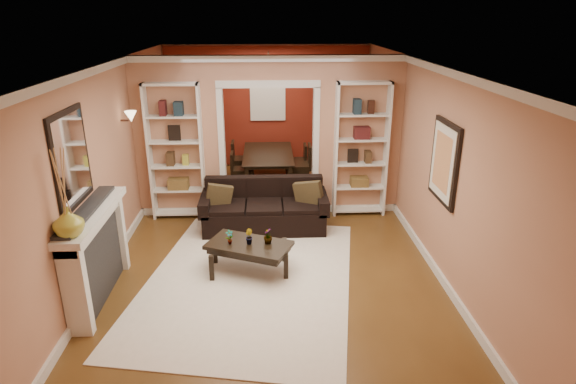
{
  "coord_description": "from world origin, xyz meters",
  "views": [
    {
      "loc": [
        -0.04,
        -6.77,
        3.34
      ],
      "look_at": [
        0.23,
        -0.8,
        1.1
      ],
      "focal_mm": 30.0,
      "sensor_mm": 36.0,
      "label": 1
    }
  ],
  "objects_px": {
    "bookshelf_right": "(361,150)",
    "dining_table": "(270,168)",
    "bookshelf_left": "(176,153)",
    "fireplace": "(99,256)",
    "coffee_table": "(249,257)",
    "sofa": "(264,206)"
  },
  "relations": [
    {
      "from": "bookshelf_right",
      "to": "dining_table",
      "type": "relative_size",
      "value": 1.27
    },
    {
      "from": "bookshelf_left",
      "to": "bookshelf_right",
      "type": "distance_m",
      "value": 3.1
    },
    {
      "from": "fireplace",
      "to": "dining_table",
      "type": "distance_m",
      "value": 4.74
    },
    {
      "from": "coffee_table",
      "to": "fireplace",
      "type": "bearing_deg",
      "value": -138.86
    },
    {
      "from": "sofa",
      "to": "bookshelf_left",
      "type": "distance_m",
      "value": 1.74
    },
    {
      "from": "sofa",
      "to": "bookshelf_right",
      "type": "height_order",
      "value": "bookshelf_right"
    },
    {
      "from": "sofa",
      "to": "fireplace",
      "type": "height_order",
      "value": "fireplace"
    },
    {
      "from": "dining_table",
      "to": "bookshelf_right",
      "type": "bearing_deg",
      "value": -138.16
    },
    {
      "from": "sofa",
      "to": "bookshelf_left",
      "type": "bearing_deg",
      "value": 158.28
    },
    {
      "from": "sofa",
      "to": "dining_table",
      "type": "height_order",
      "value": "sofa"
    },
    {
      "from": "dining_table",
      "to": "fireplace",
      "type": "bearing_deg",
      "value": 153.51
    },
    {
      "from": "fireplace",
      "to": "dining_table",
      "type": "height_order",
      "value": "fireplace"
    },
    {
      "from": "bookshelf_left",
      "to": "fireplace",
      "type": "xyz_separation_m",
      "value": [
        -0.54,
        -2.53,
        -0.57
      ]
    },
    {
      "from": "bookshelf_right",
      "to": "dining_table",
      "type": "height_order",
      "value": "bookshelf_right"
    },
    {
      "from": "sofa",
      "to": "dining_table",
      "type": "xyz_separation_m",
      "value": [
        0.12,
        2.29,
        -0.08
      ]
    },
    {
      "from": "sofa",
      "to": "bookshelf_right",
      "type": "distance_m",
      "value": 1.9
    },
    {
      "from": "sofa",
      "to": "fireplace",
      "type": "xyz_separation_m",
      "value": [
        -2.0,
        -1.95,
        0.18
      ]
    },
    {
      "from": "bookshelf_left",
      "to": "bookshelf_right",
      "type": "bearing_deg",
      "value": 0.0
    },
    {
      "from": "bookshelf_left",
      "to": "fireplace",
      "type": "relative_size",
      "value": 1.35
    },
    {
      "from": "bookshelf_right",
      "to": "coffee_table",
      "type": "bearing_deg",
      "value": -133.38
    },
    {
      "from": "coffee_table",
      "to": "bookshelf_right",
      "type": "bearing_deg",
      "value": 70.04
    },
    {
      "from": "bookshelf_left",
      "to": "bookshelf_right",
      "type": "xyz_separation_m",
      "value": [
        3.1,
        0.0,
        0.0
      ]
    }
  ]
}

